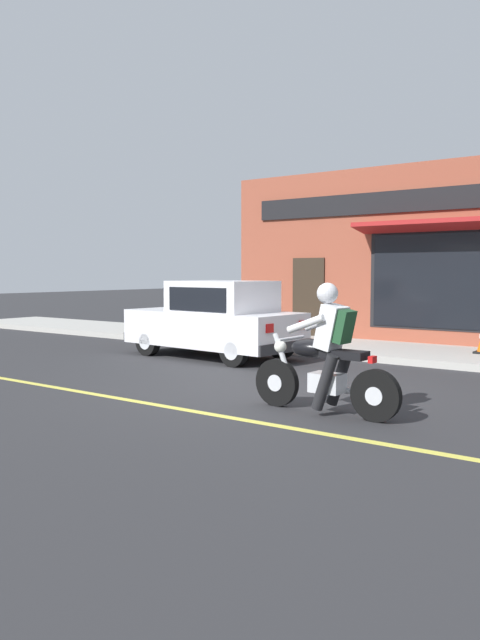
{
  "coord_description": "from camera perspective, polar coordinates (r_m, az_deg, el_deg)",
  "views": [
    {
      "loc": [
        -7.69,
        -5.15,
        1.75
      ],
      "look_at": [
        0.67,
        0.95,
        0.95
      ],
      "focal_mm": 35.0,
      "sensor_mm": 36.0,
      "label": 1
    }
  ],
  "objects": [
    {
      "name": "storefront_building",
      "position": [
        14.94,
        15.58,
        5.63
      ],
      "size": [
        1.25,
        9.39,
        4.2
      ],
      "color": "brown",
      "rests_on": "ground"
    },
    {
      "name": "motorcycle_with_rider",
      "position": [
        7.75,
        7.83,
        -3.59
      ],
      "size": [
        0.56,
        2.02,
        1.62
      ],
      "color": "black",
      "rests_on": "ground"
    },
    {
      "name": "car_hatchback",
      "position": [
        12.73,
        -2.25,
        -0.02
      ],
      "size": [
        1.93,
        3.89,
        1.57
      ],
      "color": "black",
      "rests_on": "ground"
    },
    {
      "name": "lane_stripe",
      "position": [
        10.21,
        -17.83,
        -5.64
      ],
      "size": [
        0.12,
        19.8,
        0.01
      ],
      "primitive_type": "cube",
      "color": "#D1C64C",
      "rests_on": "ground"
    },
    {
      "name": "trash_bin",
      "position": [
        15.52,
        -0.76,
        0.31
      ],
      "size": [
        0.56,
        0.56,
        0.98
      ],
      "color": "#23512D",
      "rests_on": "sidewalk_curb"
    },
    {
      "name": "sidewalk_curb",
      "position": [
        14.98,
        2.9,
        -2.02
      ],
      "size": [
        2.6,
        22.0,
        0.14
      ],
      "primitive_type": "cube",
      "color": "#ADAAA3",
      "rests_on": "ground"
    },
    {
      "name": "ground_plane",
      "position": [
        9.42,
        2.29,
        -6.29
      ],
      "size": [
        80.0,
        80.0,
        0.0
      ],
      "primitive_type": "plane",
      "color": "#2B2B2D"
    }
  ]
}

